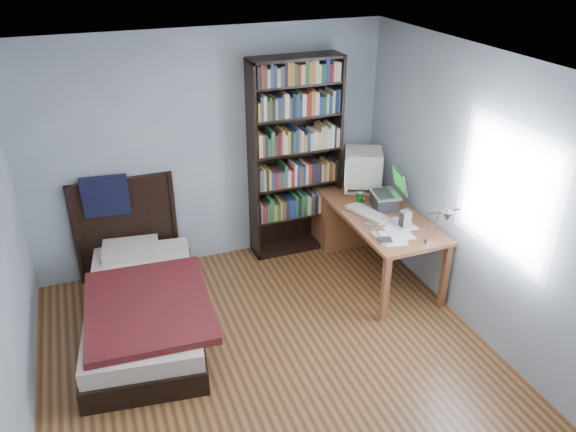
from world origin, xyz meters
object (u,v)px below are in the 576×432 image
at_px(desk_lamp, 445,218).
at_px(keyboard, 369,213).
at_px(soda_can, 360,198).
at_px(bed, 142,300).
at_px(crt_monitor, 361,168).
at_px(laptop, 386,198).
at_px(bookshelf, 295,159).
at_px(desk, 353,215).
at_px(speaker, 405,219).

distance_m(desk_lamp, keyboard, 1.10).
xyz_separation_m(soda_can, bed, (-2.35, -0.24, -0.54)).
bearing_deg(crt_monitor, laptop, -84.33).
xyz_separation_m(laptop, bookshelf, (-0.72, 0.74, 0.26)).
distance_m(desk, laptop, 0.66).
distance_m(laptop, bed, 2.63).
bearing_deg(bed, crt_monitor, 12.14).
height_order(laptop, speaker, laptop).
height_order(desk, crt_monitor, crt_monitor).
bearing_deg(keyboard, laptop, 3.50).
height_order(crt_monitor, desk_lamp, desk_lamp).
relative_size(crt_monitor, speaker, 3.26).
height_order(desk_lamp, bookshelf, bookshelf).
relative_size(desk, keyboard, 3.53).
bearing_deg(laptop, speaker, -94.02).
bearing_deg(laptop, keyboard, -160.23).
distance_m(desk, soda_can, 0.50).
bearing_deg(bookshelf, speaker, -59.56).
relative_size(desk, laptop, 4.29).
xyz_separation_m(laptop, desk_lamp, (-0.10, -1.10, 0.32)).
bearing_deg(bookshelf, desk_lamp, -71.25).
bearing_deg(laptop, desk, 102.11).
relative_size(keyboard, soda_can, 3.84).
xyz_separation_m(desk, crt_monitor, (0.06, -0.02, 0.58)).
bearing_deg(desk_lamp, crt_monitor, 88.26).
bearing_deg(bed, laptop, 1.41).
xyz_separation_m(keyboard, speaker, (0.21, -0.35, 0.07)).
xyz_separation_m(crt_monitor, laptop, (0.05, -0.48, -0.16)).
distance_m(laptop, desk_lamp, 1.15).
height_order(speaker, soda_can, speaker).
xyz_separation_m(crt_monitor, bookshelf, (-0.67, 0.26, 0.10)).
distance_m(keyboard, speaker, 0.41).
xyz_separation_m(crt_monitor, keyboard, (-0.19, -0.56, -0.25)).
distance_m(crt_monitor, keyboard, 0.65).
relative_size(crt_monitor, bed, 0.26).
xyz_separation_m(laptop, speaker, (-0.03, -0.43, -0.03)).
bearing_deg(bookshelf, laptop, -45.77).
distance_m(crt_monitor, soda_can, 0.40).
relative_size(desk, crt_monitor, 3.16).
bearing_deg(crt_monitor, desk_lamp, -91.74).
bearing_deg(desk_lamp, keyboard, 98.11).
distance_m(desk, desk_lamp, 1.76).
height_order(crt_monitor, bed, crt_monitor).
bearing_deg(bed, bookshelf, 23.57).
bearing_deg(desk_lamp, soda_can, 95.01).
bearing_deg(desk, soda_can, -107.46).
xyz_separation_m(laptop, bed, (-2.56, -0.06, -0.59)).
bearing_deg(soda_can, keyboard, -97.02).
bearing_deg(laptop, bed, -178.59).
height_order(soda_can, bed, bed).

